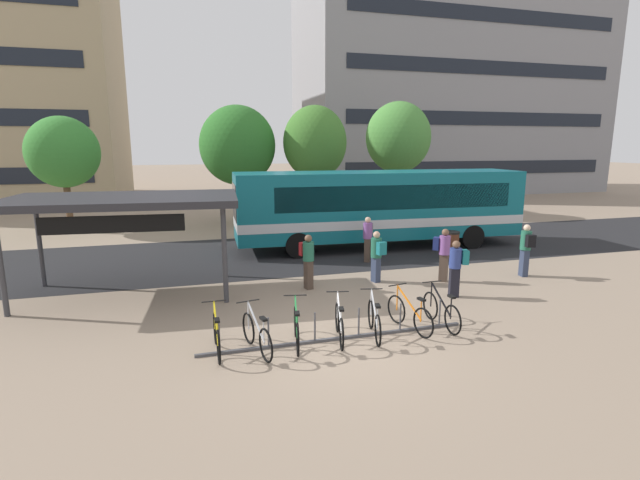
% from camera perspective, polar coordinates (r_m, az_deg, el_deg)
% --- Properties ---
extents(ground, '(200.00, 200.00, 0.00)m').
position_cam_1_polar(ground, '(10.68, 2.69, -12.30)').
color(ground, gray).
extents(bus_lane_asphalt, '(80.00, 7.20, 0.01)m').
position_cam_1_polar(bus_lane_asphalt, '(19.05, -6.08, -1.67)').
color(bus_lane_asphalt, '#232326').
rests_on(bus_lane_asphalt, ground).
extents(city_bus, '(12.13, 3.14, 3.20)m').
position_cam_1_polar(city_bus, '(20.05, 7.02, 4.11)').
color(city_bus, '#0F6070').
rests_on(city_bus, ground).
extents(bike_rack, '(6.20, 0.16, 0.70)m').
position_cam_1_polar(bike_rack, '(10.80, 2.07, -11.50)').
color(bike_rack, '#47474C').
rests_on(bike_rack, ground).
extents(parked_bicycle_yellow_0, '(0.52, 1.72, 0.99)m').
position_cam_1_polar(parked_bicycle_yellow_0, '(10.28, -12.34, -11.22)').
color(parked_bicycle_yellow_0, black).
rests_on(parked_bicycle_yellow_0, ground).
extents(parked_bicycle_silver_1, '(0.56, 1.69, 0.99)m').
position_cam_1_polar(parked_bicycle_silver_1, '(10.18, -7.63, -11.28)').
color(parked_bicycle_silver_1, black).
rests_on(parked_bicycle_silver_1, ground).
extents(parked_bicycle_green_2, '(0.53, 1.70, 0.99)m').
position_cam_1_polar(parked_bicycle_green_2, '(10.43, -2.85, -10.62)').
color(parked_bicycle_green_2, black).
rests_on(parked_bicycle_green_2, ground).
extents(parked_bicycle_white_3, '(0.58, 1.69, 0.99)m').
position_cam_1_polar(parked_bicycle_white_3, '(10.67, 2.35, -10.08)').
color(parked_bicycle_white_3, black).
rests_on(parked_bicycle_white_3, ground).
extents(parked_bicycle_silver_4, '(0.59, 1.69, 0.99)m').
position_cam_1_polar(parked_bicycle_silver_4, '(10.93, 6.55, -9.63)').
color(parked_bicycle_silver_4, black).
rests_on(parked_bicycle_silver_4, ground).
extents(parked_bicycle_orange_5, '(0.54, 1.70, 0.99)m').
position_cam_1_polar(parked_bicycle_orange_5, '(11.42, 10.72, -8.82)').
color(parked_bicycle_orange_5, black).
rests_on(parked_bicycle_orange_5, ground).
extents(parked_bicycle_black_6, '(0.52, 1.72, 0.99)m').
position_cam_1_polar(parked_bicycle_black_6, '(11.79, 14.39, -8.32)').
color(parked_bicycle_black_6, black).
rests_on(parked_bicycle_black_6, ground).
extents(transit_shelter, '(6.55, 3.94, 2.86)m').
position_cam_1_polar(transit_shelter, '(14.46, -22.64, 4.15)').
color(transit_shelter, '#38383D').
rests_on(transit_shelter, ground).
extents(commuter_navy_pack_0, '(0.60, 0.57, 1.71)m').
position_cam_1_polar(commuter_navy_pack_0, '(15.46, 14.63, -1.31)').
color(commuter_navy_pack_0, '#47382D').
rests_on(commuter_navy_pack_0, ground).
extents(commuter_black_pack_1, '(0.38, 0.56, 1.74)m').
position_cam_1_polar(commuter_black_pack_1, '(16.93, 23.57, -0.75)').
color(commuter_black_pack_1, '#2D3851').
rests_on(commuter_black_pack_1, ground).
extents(commuter_teal_pack_2, '(0.43, 0.58, 1.64)m').
position_cam_1_polar(commuter_teal_pack_2, '(14.99, 6.87, -1.60)').
color(commuter_teal_pack_2, '#2D3851').
rests_on(commuter_teal_pack_2, ground).
extents(commuter_grey_pack_3, '(0.54, 0.61, 1.69)m').
position_cam_1_polar(commuter_grey_pack_3, '(17.59, 5.78, 0.50)').
color(commuter_grey_pack_3, '#47382D').
rests_on(commuter_grey_pack_3, ground).
extents(commuter_red_pack_4, '(0.43, 0.58, 1.67)m').
position_cam_1_polar(commuter_red_pack_4, '(14.22, -1.48, -2.13)').
color(commuter_red_pack_4, '#47382D').
rests_on(commuter_red_pack_4, ground).
extents(commuter_teal_pack_5, '(0.58, 0.43, 1.65)m').
position_cam_1_polar(commuter_teal_pack_5, '(13.98, 16.11, -2.87)').
color(commuter_teal_pack_5, black).
rests_on(commuter_teal_pack_5, ground).
extents(trash_bin, '(0.55, 0.55, 1.03)m').
position_cam_1_polar(trash_bin, '(18.93, 15.60, -0.52)').
color(trash_bin, '#4C2819').
rests_on(trash_bin, ground).
extents(street_tree_0, '(3.45, 3.45, 6.39)m').
position_cam_1_polar(street_tree_0, '(26.20, -0.62, 11.63)').
color(street_tree_0, brown).
rests_on(street_tree_0, ground).
extents(street_tree_1, '(3.36, 3.36, 5.65)m').
position_cam_1_polar(street_tree_1, '(26.33, -28.55, 9.25)').
color(street_tree_1, brown).
rests_on(street_tree_1, ground).
extents(street_tree_2, '(4.04, 4.04, 6.38)m').
position_cam_1_polar(street_tree_2, '(26.26, -9.90, 11.15)').
color(street_tree_2, brown).
rests_on(street_tree_2, ground).
extents(street_tree_3, '(3.93, 3.93, 6.86)m').
position_cam_1_polar(street_tree_3, '(29.79, 9.40, 12.08)').
color(street_tree_3, brown).
rests_on(street_tree_3, ground).
extents(building_right_wing, '(27.42, 11.02, 24.04)m').
position_cam_1_polar(building_right_wing, '(47.74, 15.60, 20.33)').
color(building_right_wing, gray).
rests_on(building_right_wing, ground).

